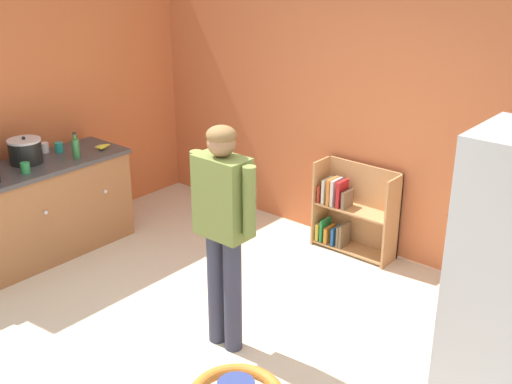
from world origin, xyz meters
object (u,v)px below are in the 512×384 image
at_px(crock_pot, 25,151).
at_px(green_cup, 25,168).
at_px(green_glass_bottle, 76,148).
at_px(standing_person, 223,220).
at_px(white_cup, 45,148).
at_px(bookshelf, 351,213).
at_px(banana_bunch, 103,146).
at_px(teal_cup, 59,147).
at_px(kitchen_counter, 28,214).

xyz_separation_m(crock_pot, green_cup, (0.24, -0.15, -0.06)).
height_order(crock_pot, green_glass_bottle, crock_pot).
xyz_separation_m(standing_person, crock_pot, (-2.39, -0.05, 0.00)).
bearing_deg(white_cup, green_glass_bottle, 14.20).
relative_size(bookshelf, banana_bunch, 5.45).
relative_size(green_glass_bottle, teal_cup, 2.59).
distance_m(green_cup, teal_cup, 0.59).
bearing_deg(banana_bunch, green_cup, -88.50).
xyz_separation_m(standing_person, teal_cup, (-2.42, 0.32, -0.06)).
bearing_deg(green_cup, crock_pot, 146.85).
bearing_deg(teal_cup, bookshelf, 34.99).
bearing_deg(banana_bunch, white_cup, -129.76).
distance_m(kitchen_counter, green_glass_bottle, 0.75).
relative_size(standing_person, crock_pot, 5.65).
bearing_deg(white_cup, teal_cup, 43.03).
xyz_separation_m(kitchen_counter, green_cup, (0.15, -0.04, 0.50)).
height_order(kitchen_counter, bookshelf, kitchen_counter).
height_order(bookshelf, teal_cup, teal_cup).
xyz_separation_m(kitchen_counter, bookshelf, (2.16, 2.09, -0.07)).
relative_size(standing_person, white_cup, 17.71).
height_order(green_glass_bottle, green_cup, green_glass_bottle).
bearing_deg(teal_cup, white_cup, -136.97).
bearing_deg(green_glass_bottle, green_cup, -90.25).
relative_size(bookshelf, teal_cup, 8.95).
height_order(standing_person, white_cup, standing_person).
relative_size(green_glass_bottle, white_cup, 2.59).
height_order(kitchen_counter, green_cup, green_cup).
height_order(banana_bunch, green_glass_bottle, green_glass_bottle).
xyz_separation_m(standing_person, white_cup, (-2.52, 0.23, -0.06)).
xyz_separation_m(kitchen_counter, standing_person, (2.30, 0.17, 0.56)).
bearing_deg(kitchen_counter, white_cup, 119.86).
relative_size(standing_person, green_glass_bottle, 6.84).
height_order(standing_person, banana_bunch, standing_person).
height_order(crock_pot, banana_bunch, crock_pot).
distance_m(standing_person, teal_cup, 2.45).
relative_size(kitchen_counter, crock_pot, 6.65).
xyz_separation_m(standing_person, green_cup, (-2.15, -0.21, -0.06)).
distance_m(bookshelf, teal_cup, 2.85).
relative_size(crock_pot, green_glass_bottle, 1.21).
distance_m(crock_pot, white_cup, 0.32).
relative_size(banana_bunch, teal_cup, 1.64).
height_order(kitchen_counter, standing_person, standing_person).
xyz_separation_m(kitchen_counter, white_cup, (-0.23, 0.39, 0.50)).
xyz_separation_m(banana_bunch, green_glass_bottle, (0.02, -0.33, 0.07)).
height_order(banana_bunch, green_cup, green_cup).
distance_m(kitchen_counter, white_cup, 0.67).
xyz_separation_m(bookshelf, green_glass_bottle, (-2.01, -1.60, 0.62)).
bearing_deg(standing_person, crock_pot, -178.73).
relative_size(kitchen_counter, white_cup, 20.84).
bearing_deg(crock_pot, white_cup, 116.11).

